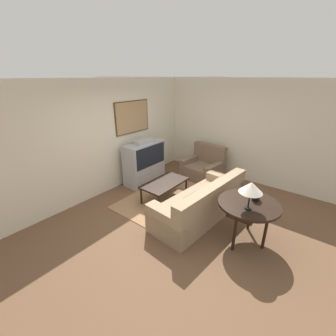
# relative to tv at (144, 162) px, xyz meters

# --- Properties ---
(ground_plane) EXTENTS (12.00, 12.00, 0.00)m
(ground_plane) POSITION_rel_tv_xyz_m (-0.76, -1.71, -0.57)
(ground_plane) COLOR brown
(wall_back) EXTENTS (12.00, 0.10, 2.70)m
(wall_back) POSITION_rel_tv_xyz_m (-0.74, 0.42, 0.79)
(wall_back) COLOR beige
(wall_back) RESTS_ON ground_plane
(wall_right) EXTENTS (0.06, 12.00, 2.70)m
(wall_right) POSITION_rel_tv_xyz_m (1.87, -1.71, 0.78)
(wall_right) COLOR beige
(wall_right) RESTS_ON ground_plane
(area_rug) EXTENTS (2.40, 1.65, 0.01)m
(area_rug) POSITION_rel_tv_xyz_m (-0.31, -1.09, -0.56)
(area_rug) COLOR #99704C
(area_rug) RESTS_ON ground_plane
(tv) EXTENTS (1.15, 0.50, 1.20)m
(tv) POSITION_rel_tv_xyz_m (0.00, 0.00, 0.00)
(tv) COLOR #9E9EA3
(tv) RESTS_ON ground_plane
(couch) EXTENTS (2.25, 1.03, 0.84)m
(couch) POSITION_rel_tv_xyz_m (-0.52, -2.08, -0.26)
(couch) COLOR #9E8466
(couch) RESTS_ON ground_plane
(armchair) EXTENTS (0.94, 1.07, 0.93)m
(armchair) POSITION_rel_tv_xyz_m (1.24, -1.12, -0.28)
(armchair) COLOR brown
(armchair) RESTS_ON ground_plane
(coffee_table) EXTENTS (1.13, 0.63, 0.44)m
(coffee_table) POSITION_rel_tv_xyz_m (-0.40, -1.02, -0.17)
(coffee_table) COLOR black
(coffee_table) RESTS_ON ground_plane
(console_table) EXTENTS (1.02, 1.02, 0.77)m
(console_table) POSITION_rel_tv_xyz_m (-0.64, -3.06, 0.13)
(console_table) COLOR black
(console_table) RESTS_ON ground_plane
(table_lamp) EXTENTS (0.37, 0.37, 0.47)m
(table_lamp) POSITION_rel_tv_xyz_m (-0.83, -3.10, 0.58)
(table_lamp) COLOR black
(table_lamp) RESTS_ON console_table
(mantel_clock) EXTENTS (0.13, 0.10, 0.16)m
(mantel_clock) POSITION_rel_tv_xyz_m (-0.47, -3.10, 0.28)
(mantel_clock) COLOR black
(mantel_clock) RESTS_ON console_table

